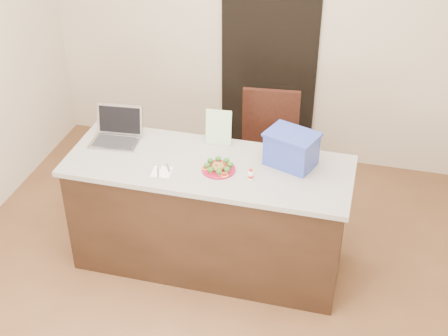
% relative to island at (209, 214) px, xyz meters
% --- Properties ---
extents(ground, '(4.00, 4.00, 0.00)m').
position_rel_island_xyz_m(ground, '(0.00, -0.25, -0.46)').
color(ground, brown).
rests_on(ground, ground).
extents(room_shell, '(4.00, 4.00, 4.00)m').
position_rel_island_xyz_m(room_shell, '(0.00, -0.25, 1.16)').
color(room_shell, white).
rests_on(room_shell, ground).
extents(doorway, '(0.90, 0.02, 2.00)m').
position_rel_island_xyz_m(doorway, '(0.10, 1.73, 0.54)').
color(doorway, black).
rests_on(doorway, ground).
extents(island, '(2.06, 0.76, 0.92)m').
position_rel_island_xyz_m(island, '(0.00, 0.00, 0.00)').
color(island, black).
rests_on(island, ground).
extents(plate, '(0.24, 0.24, 0.02)m').
position_rel_island_xyz_m(plate, '(0.10, -0.06, 0.47)').
color(plate, maroon).
rests_on(plate, island).
extents(meatballs, '(0.10, 0.09, 0.04)m').
position_rel_island_xyz_m(meatballs, '(0.09, -0.07, 0.49)').
color(meatballs, olive).
rests_on(meatballs, plate).
extents(broccoli, '(0.20, 0.20, 0.04)m').
position_rel_island_xyz_m(broccoli, '(0.10, -0.06, 0.50)').
color(broccoli, '#1C4F15').
rests_on(broccoli, plate).
extents(pepper_rings, '(0.21, 0.21, 0.01)m').
position_rel_island_xyz_m(pepper_rings, '(0.10, -0.06, 0.48)').
color(pepper_rings, gold).
rests_on(pepper_rings, plate).
extents(napkin, '(0.15, 0.15, 0.01)m').
position_rel_island_xyz_m(napkin, '(-0.28, -0.19, 0.46)').
color(napkin, white).
rests_on(napkin, island).
extents(fork, '(0.05, 0.16, 0.00)m').
position_rel_island_xyz_m(fork, '(-0.30, -0.18, 0.47)').
color(fork, silver).
rests_on(fork, napkin).
extents(knife, '(0.07, 0.19, 0.01)m').
position_rel_island_xyz_m(knife, '(-0.25, -0.20, 0.47)').
color(knife, white).
rests_on(knife, napkin).
extents(yogurt_bottle, '(0.04, 0.04, 0.08)m').
position_rel_island_xyz_m(yogurt_bottle, '(0.34, -0.11, 0.49)').
color(yogurt_bottle, white).
rests_on(yogurt_bottle, island).
extents(laptop, '(0.37, 0.31, 0.25)m').
position_rel_island_xyz_m(laptop, '(-0.76, 0.16, 0.53)').
color(laptop, '#A3A3A7').
rests_on(laptop, island).
extents(leaflet, '(0.20, 0.05, 0.27)m').
position_rel_island_xyz_m(leaflet, '(0.00, 0.29, 0.60)').
color(leaflet, white).
rests_on(leaflet, island).
extents(blue_box, '(0.42, 0.36, 0.25)m').
position_rel_island_xyz_m(blue_box, '(0.57, 0.14, 0.59)').
color(blue_box, '#2B3C9C').
rests_on(blue_box, island).
extents(chair, '(0.52, 0.52, 1.07)m').
position_rel_island_xyz_m(chair, '(0.27, 0.85, 0.15)').
color(chair, '#351710').
rests_on(chair, ground).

